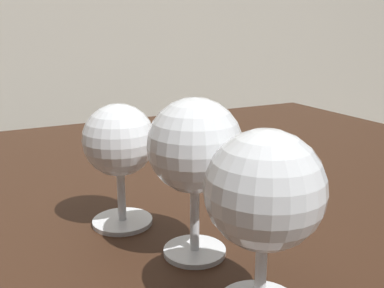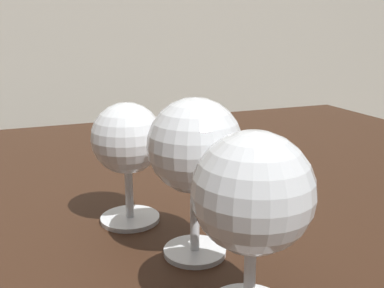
# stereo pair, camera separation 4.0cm
# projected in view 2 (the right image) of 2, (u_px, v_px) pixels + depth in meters

# --- Properties ---
(dining_table) EXTENTS (1.28, 0.85, 0.74)m
(dining_table) POSITION_uv_depth(u_px,v_px,m) (142.00, 245.00, 0.64)
(dining_table) COLOR #382114
(dining_table) RESTS_ON ground_plane
(wine_glass_chardonnay) EXTENTS (0.09, 0.09, 0.14)m
(wine_glass_chardonnay) POSITION_uv_depth(u_px,v_px,m) (253.00, 196.00, 0.31)
(wine_glass_chardonnay) COLOR white
(wine_glass_chardonnay) RESTS_ON dining_table
(wine_glass_cabernet) EXTENTS (0.09, 0.09, 0.15)m
(wine_glass_cabernet) POSITION_uv_depth(u_px,v_px,m) (192.00, 148.00, 0.40)
(wine_glass_cabernet) COLOR white
(wine_glass_cabernet) RESTS_ON dining_table
(wine_glass_pinot) EXTENTS (0.08, 0.08, 0.14)m
(wine_glass_pinot) POSITION_uv_depth(u_px,v_px,m) (127.00, 142.00, 0.48)
(wine_glass_pinot) COLOR white
(wine_glass_pinot) RESTS_ON dining_table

